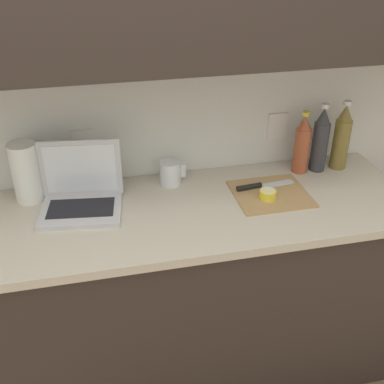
{
  "coord_description": "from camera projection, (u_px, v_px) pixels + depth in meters",
  "views": [
    {
      "loc": [
        -0.17,
        -1.57,
        1.9
      ],
      "look_at": [
        0.19,
        -0.01,
        0.98
      ],
      "focal_mm": 45.0,
      "sensor_mm": 36.0,
      "label": 1
    }
  ],
  "objects": [
    {
      "name": "ground_plane",
      "position": [
        154.0,
        370.0,
        2.31
      ],
      "size": [
        12.0,
        12.0,
        0.0
      ],
      "primitive_type": "plane",
      "color": "brown",
      "rests_on": "ground"
    },
    {
      "name": "wall_back",
      "position": [
        126.0,
        24.0,
        1.73
      ],
      "size": [
        5.2,
        0.38,
        2.6
      ],
      "color": "white",
      "rests_on": "ground_plane"
    },
    {
      "name": "counter_unit",
      "position": [
        145.0,
        299.0,
        2.08
      ],
      "size": [
        2.18,
        0.62,
        0.9
      ],
      "color": "#332823",
      "rests_on": "ground_plane"
    },
    {
      "name": "laptop",
      "position": [
        81.0,
        193.0,
        1.88
      ],
      "size": [
        0.34,
        0.28,
        0.25
      ],
      "rotation": [
        0.0,
        0.0,
        -0.13
      ],
      "color": "silver",
      "rests_on": "counter_unit"
    },
    {
      "name": "cutting_board",
      "position": [
        271.0,
        194.0,
        1.98
      ],
      "size": [
        0.3,
        0.28,
        0.01
      ],
      "primitive_type": "cube",
      "color": "tan",
      "rests_on": "counter_unit"
    },
    {
      "name": "knife",
      "position": [
        256.0,
        186.0,
        2.01
      ],
      "size": [
        0.26,
        0.06,
        0.02
      ],
      "rotation": [
        0.0,
        0.0,
        0.11
      ],
      "color": "silver",
      "rests_on": "cutting_board"
    },
    {
      "name": "lemon_half_cut",
      "position": [
        268.0,
        194.0,
        1.94
      ],
      "size": [
        0.07,
        0.07,
        0.04
      ],
      "color": "yellow",
      "rests_on": "cutting_board"
    },
    {
      "name": "bottle_green_soda",
      "position": [
        302.0,
        145.0,
        2.1
      ],
      "size": [
        0.07,
        0.07,
        0.28
      ],
      "color": "#A34C2D",
      "rests_on": "counter_unit"
    },
    {
      "name": "bottle_oil_tall",
      "position": [
        320.0,
        140.0,
        2.11
      ],
      "size": [
        0.07,
        0.07,
        0.31
      ],
      "color": "#333338",
      "rests_on": "counter_unit"
    },
    {
      "name": "bottle_water_clear",
      "position": [
        342.0,
        138.0,
        2.13
      ],
      "size": [
        0.07,
        0.07,
        0.32
      ],
      "color": "olive",
      "rests_on": "counter_unit"
    },
    {
      "name": "measuring_cup",
      "position": [
        170.0,
        173.0,
        2.04
      ],
      "size": [
        0.11,
        0.09,
        0.1
      ],
      "color": "silver",
      "rests_on": "counter_unit"
    },
    {
      "name": "paper_towel_roll",
      "position": [
        26.0,
        172.0,
        1.89
      ],
      "size": [
        0.11,
        0.11,
        0.24
      ],
      "color": "white",
      "rests_on": "counter_unit"
    }
  ]
}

